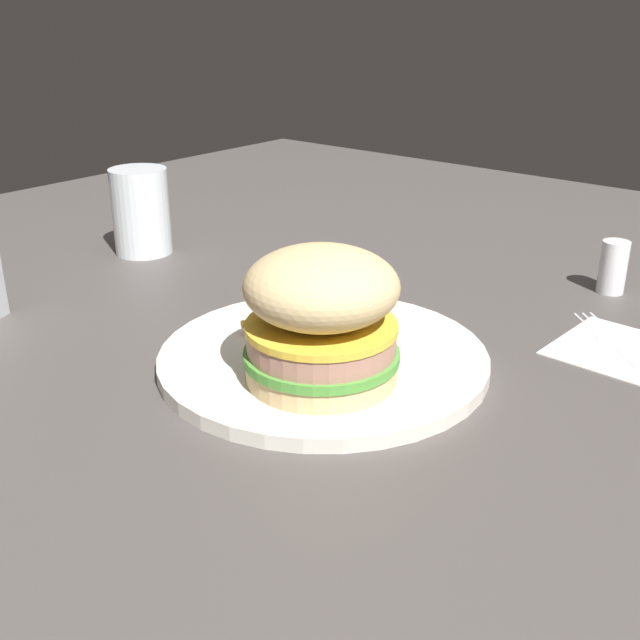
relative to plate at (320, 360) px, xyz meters
name	(u,v)px	position (x,y,z in m)	size (l,w,h in m)	color
ground_plane	(351,375)	(0.03, 0.00, -0.01)	(1.60, 1.60, 0.00)	#47423F
plate	(320,360)	(0.00, 0.00, 0.00)	(0.27, 0.27, 0.01)	silver
sandwich	(320,315)	(0.03, -0.03, 0.06)	(0.12, 0.12, 0.11)	tan
fries_pile	(300,315)	(-0.06, 0.04, 0.01)	(0.08, 0.11, 0.01)	gold
napkin	(624,351)	(0.19, 0.19, -0.01)	(0.11, 0.11, 0.00)	white
fork	(624,347)	(0.18, 0.19, 0.00)	(0.14, 0.13, 0.00)	silver
drink_glass	(141,214)	(-0.36, 0.10, 0.04)	(0.07, 0.07, 0.10)	silver
salt_shaker	(613,267)	(0.12, 0.33, 0.02)	(0.03, 0.03, 0.06)	white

